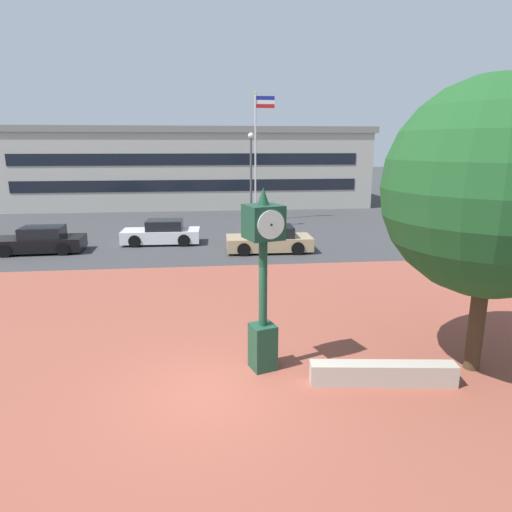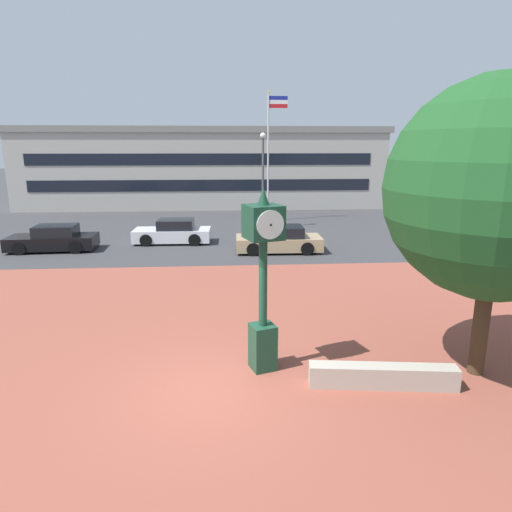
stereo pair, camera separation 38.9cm
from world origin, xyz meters
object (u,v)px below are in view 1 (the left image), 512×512
Objects in this scene: car_street_near at (162,233)px; car_street_mid at (270,240)px; civic_building at (191,165)px; flagpole_primary at (257,150)px; car_street_far at (40,241)px; street_clock at (263,274)px; street_lamp_post at (251,170)px; plaza_tree at (499,193)px.

car_street_mid is at bearing -112.58° from car_street_near.
civic_building reaches higher than car_street_near.
flagpole_primary is 13.18m from civic_building.
car_street_far is at bearing -108.49° from civic_building.
street_lamp_post is at bearing 67.13° from street_clock.
street_clock is 12.25m from car_street_mid.
civic_building is 5.21× the size of street_lamp_post.
street_clock is at bearing -164.41° from car_street_near.
street_clock is 14.99m from car_street_near.
street_clock is 16.15m from car_street_far.
plaza_tree reaches higher than street_clock.
car_street_far is 21.70m from civic_building.
car_street_mid is 11.32m from car_street_far.
street_clock is 5.50m from plaza_tree.
flagpole_primary is at bearing -1.28° from car_street_mid.
plaza_tree is 19.15m from street_lamp_post.
car_street_near is at bearing 86.10° from street_clock.
plaza_tree is at bearing -163.82° from car_street_mid.
flagpole_primary reaches higher than car_street_far.
car_street_mid is 10.23m from flagpole_primary.
car_street_mid is (-3.32, 12.37, -3.56)m from plaza_tree.
flagpole_primary is (-2.92, 21.65, 0.72)m from plaza_tree.
plaza_tree is at bearing -22.32° from street_clock.
street_lamp_post is at bearing -66.21° from car_street_far.
car_street_near is at bearing 67.10° from car_street_mid.
car_street_near is 0.97× the size of car_street_mid.
car_street_near is (-8.81, 14.82, -3.56)m from plaza_tree.
flagpole_primary is at bearing -39.28° from car_street_near.
plaza_tree is (5.18, -0.39, 1.81)m from street_clock.
street_clock reaches higher than car_street_mid.
civic_building is (-4.44, 21.43, 2.74)m from car_street_mid.
car_street_near is 0.70× the size of street_lamp_post.
car_street_far is (-9.41, 13.01, -1.75)m from street_clock.
car_street_near is at bearing -142.55° from street_lamp_post.
flagpole_primary reaches higher than street_clock.
civic_building is (-4.84, 12.16, -1.54)m from flagpole_primary.
car_street_far is 0.73× the size of street_lamp_post.
civic_building is (-7.77, 33.81, -0.82)m from plaza_tree.
car_street_far is 14.92m from flagpole_primary.
car_street_far is at bearing -144.71° from flagpole_primary.
car_street_mid is at bearing -87.37° from street_lamp_post.
street_clock is at bearing -146.54° from car_street_far.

